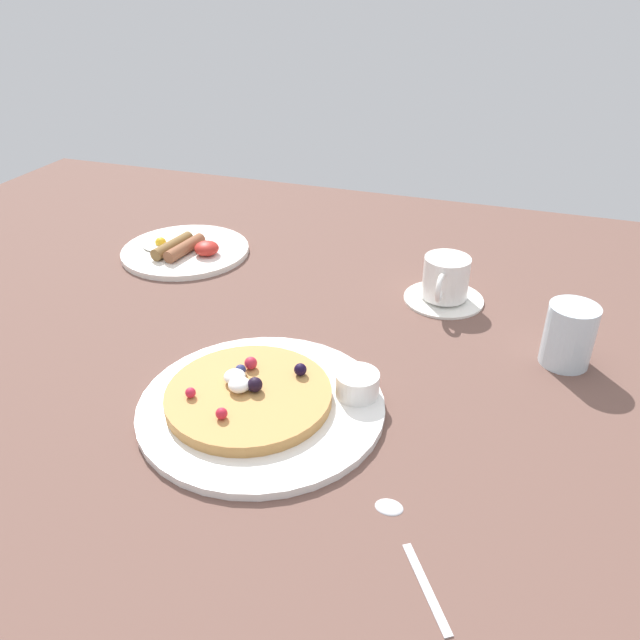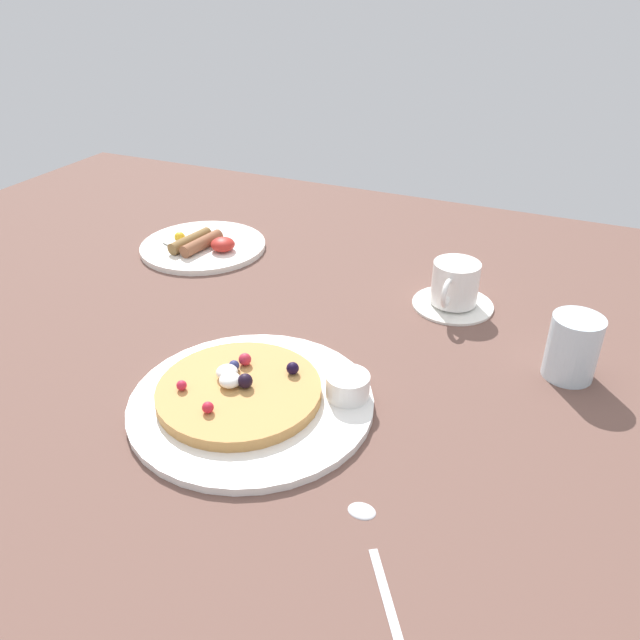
% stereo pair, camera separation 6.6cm
% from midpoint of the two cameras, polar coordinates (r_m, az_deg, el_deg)
% --- Properties ---
extents(ground_plane, '(1.78, 1.26, 0.03)m').
position_cam_midpoint_polar(ground_plane, '(0.91, -0.47, -1.96)').
color(ground_plane, brown).
extents(pancake_plate, '(0.29, 0.29, 0.01)m').
position_cam_midpoint_polar(pancake_plate, '(0.76, -3.74, -7.55)').
color(pancake_plate, white).
rests_on(pancake_plate, ground_plane).
extents(pancake_with_berries, '(0.20, 0.20, 0.03)m').
position_cam_midpoint_polar(pancake_with_berries, '(0.76, -4.89, -6.48)').
color(pancake_with_berries, '#C08848').
rests_on(pancake_with_berries, pancake_plate).
extents(syrup_ramekin, '(0.05, 0.05, 0.03)m').
position_cam_midpoint_polar(syrup_ramekin, '(0.75, 5.10, -6.03)').
color(syrup_ramekin, white).
rests_on(syrup_ramekin, pancake_plate).
extents(breakfast_plate, '(0.23, 0.23, 0.01)m').
position_cam_midpoint_polar(breakfast_plate, '(1.17, -8.98, 6.62)').
color(breakfast_plate, white).
rests_on(breakfast_plate, ground_plane).
extents(fried_breakfast, '(0.15, 0.10, 0.03)m').
position_cam_midpoint_polar(fried_breakfast, '(1.15, -9.25, 6.98)').
color(fried_breakfast, brown).
rests_on(fried_breakfast, breakfast_plate).
extents(coffee_saucer, '(0.12, 0.12, 0.01)m').
position_cam_midpoint_polar(coffee_saucer, '(0.99, 13.88, 1.42)').
color(coffee_saucer, white).
rests_on(coffee_saucer, ground_plane).
extents(coffee_cup, '(0.07, 0.10, 0.06)m').
position_cam_midpoint_polar(coffee_cup, '(0.97, 14.12, 3.31)').
color(coffee_cup, white).
rests_on(coffee_cup, coffee_saucer).
extents(teaspoon, '(0.09, 0.13, 0.01)m').
position_cam_midpoint_polar(teaspoon, '(0.62, 7.84, -19.18)').
color(teaspoon, silver).
rests_on(teaspoon, ground_plane).
extents(water_glass, '(0.06, 0.06, 0.09)m').
position_cam_midpoint_polar(water_glass, '(0.86, 24.12, -2.33)').
color(water_glass, silver).
rests_on(water_glass, ground_plane).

